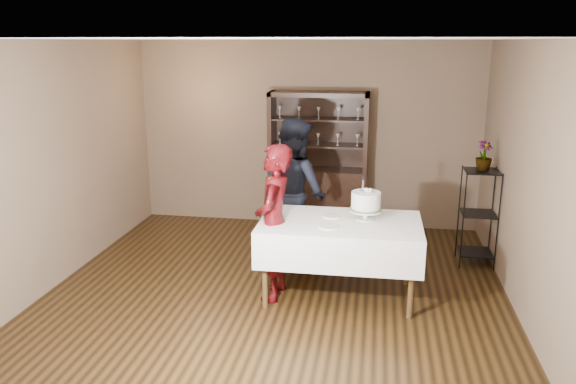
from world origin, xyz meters
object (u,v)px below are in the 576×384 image
(cake_table, at_px, (340,239))
(man, at_px, (295,192))
(woman, at_px, (274,223))
(potted_plant, at_px, (484,156))
(plant_etagere, at_px, (478,213))
(china_hutch, at_px, (318,185))
(cake, at_px, (366,202))

(cake_table, relative_size, man, 0.94)
(cake_table, xyz_separation_m, woman, (-0.69, -0.12, 0.19))
(woman, bearing_deg, man, 178.55)
(potted_plant, bearing_deg, woman, -149.67)
(plant_etagere, xyz_separation_m, potted_plant, (0.01, 0.04, 0.71))
(cake_table, height_order, potted_plant, potted_plant)
(china_hutch, bearing_deg, cake, -70.94)
(cake_table, height_order, woman, woman)
(cake, bearing_deg, potted_plant, 39.56)
(cake_table, bearing_deg, china_hutch, 102.18)
(plant_etagere, height_order, man, man)
(cake_table, distance_m, man, 1.12)
(china_hutch, height_order, cake_table, china_hutch)
(cake_table, bearing_deg, woman, -169.86)
(plant_etagere, distance_m, potted_plant, 0.71)
(potted_plant, bearing_deg, plant_etagere, -108.54)
(man, bearing_deg, china_hutch, -47.55)
(woman, bearing_deg, potted_plant, 122.69)
(china_hutch, xyz_separation_m, cake_table, (0.48, -2.24, -0.02))
(potted_plant, bearing_deg, china_hutch, 154.10)
(china_hutch, bearing_deg, woman, -95.00)
(plant_etagere, height_order, cake, cake)
(cake, bearing_deg, woman, -166.55)
(china_hutch, xyz_separation_m, woman, (-0.21, -2.36, 0.17))
(man, bearing_deg, plant_etagere, -124.35)
(china_hutch, bearing_deg, plant_etagere, -26.83)
(china_hutch, relative_size, cake, 4.20)
(plant_etagere, bearing_deg, cake, -141.11)
(china_hutch, bearing_deg, cake_table, -77.82)
(man, xyz_separation_m, cake, (0.88, -0.80, 0.13))
(china_hutch, distance_m, cake, 2.29)
(man, distance_m, cake, 1.19)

